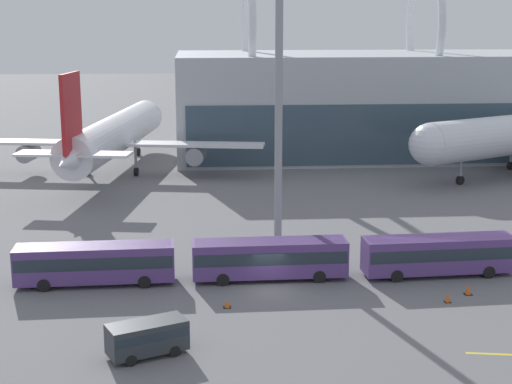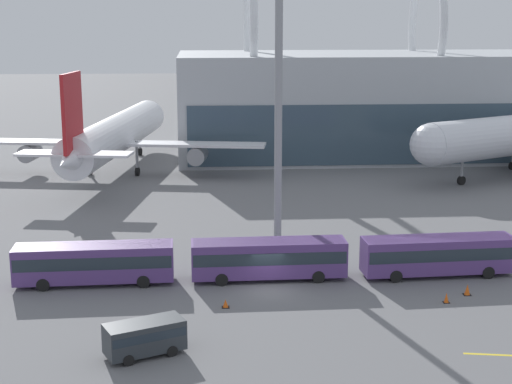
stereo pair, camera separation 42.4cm
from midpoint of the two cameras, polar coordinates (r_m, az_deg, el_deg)
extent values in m
plane|color=slate|center=(60.43, 1.19, -7.16)|extent=(440.00, 440.00, 0.00)
torus|color=white|center=(114.43, -0.31, 11.90)|extent=(1.10, 17.72, 17.72)
torus|color=white|center=(118.82, 12.41, 11.65)|extent=(1.10, 17.72, 17.72)
cylinder|color=white|center=(105.16, -9.97, 4.18)|extent=(10.66, 37.29, 4.87)
sphere|color=white|center=(122.92, -7.74, 5.50)|extent=(4.77, 4.77, 4.77)
cone|color=white|center=(87.70, -13.10, 2.31)|extent=(5.85, 8.75, 4.62)
cube|color=white|center=(103.14, -10.28, 3.52)|extent=(39.69, 9.53, 0.35)
cylinder|color=gray|center=(106.86, -16.01, 2.79)|extent=(2.80, 3.79, 2.28)
cylinder|color=gray|center=(100.99, -4.16, 2.69)|extent=(2.80, 3.79, 2.28)
cube|color=red|center=(87.79, -13.09, 5.65)|extent=(1.35, 6.01, 8.61)
cube|color=white|center=(88.45, -12.94, 2.73)|extent=(13.00, 5.16, 0.28)
cylinder|color=gray|center=(117.41, -8.36, 3.89)|extent=(0.36, 0.36, 4.06)
cylinder|color=black|center=(117.74, -8.33, 2.92)|extent=(0.62, 1.16, 1.10)
cylinder|color=gray|center=(104.30, -11.92, 2.62)|extent=(0.36, 0.36, 4.06)
cylinder|color=black|center=(104.68, -11.87, 1.53)|extent=(0.62, 1.16, 1.10)
cylinder|color=gray|center=(102.62, -8.54, 2.59)|extent=(0.36, 0.36, 4.06)
cylinder|color=black|center=(103.00, -8.50, 1.48)|extent=(0.62, 1.16, 1.10)
sphere|color=silver|center=(95.25, 12.74, 3.39)|extent=(5.06, 5.06, 5.06)
cylinder|color=gray|center=(115.81, 15.58, 3.62)|extent=(4.17, 3.93, 2.74)
cylinder|color=gray|center=(99.39, 14.90, 2.07)|extent=(0.36, 0.36, 4.42)
cylinder|color=black|center=(99.81, 14.83, 0.82)|extent=(1.18, 0.90, 1.10)
cylinder|color=black|center=(111.27, 18.25, 1.82)|extent=(1.18, 0.90, 1.10)
cube|color=#56387A|center=(62.42, -11.49, -5.04)|extent=(12.32, 3.03, 2.80)
cube|color=#232D38|center=(62.34, -11.50, -4.79)|extent=(12.08, 3.06, 0.98)
cube|color=silver|center=(62.03, -11.54, -3.86)|extent=(11.95, 2.94, 0.12)
cylinder|color=black|center=(63.70, -7.92, -5.74)|extent=(1.01, 0.33, 1.00)
cylinder|color=black|center=(61.39, -8.00, -6.47)|extent=(1.01, 0.33, 1.00)
cylinder|color=black|center=(64.48, -14.70, -5.82)|extent=(1.01, 0.33, 1.00)
cylinder|color=black|center=(62.19, -15.05, -6.54)|extent=(1.01, 0.33, 1.00)
cube|color=#56387A|center=(62.30, 1.13, -4.81)|extent=(12.29, 2.87, 2.80)
cube|color=#232D38|center=(62.21, 1.13, -4.56)|extent=(12.04, 2.90, 0.98)
cube|color=silver|center=(61.90, 1.13, -3.63)|extent=(11.92, 2.78, 0.12)
cylinder|color=black|center=(64.34, 4.39, -5.46)|extent=(1.01, 0.32, 1.00)
cylinder|color=black|center=(62.05, 4.75, -6.17)|extent=(1.01, 0.32, 1.00)
cylinder|color=black|center=(63.59, -2.41, -5.65)|extent=(1.01, 0.32, 1.00)
cylinder|color=black|center=(61.28, -2.31, -6.38)|extent=(1.01, 0.32, 1.00)
cube|color=#56387A|center=(64.87, 13.27, -4.44)|extent=(12.37, 3.32, 2.80)
cube|color=#232D38|center=(64.79, 13.28, -4.20)|extent=(12.13, 3.34, 0.98)
cube|color=silver|center=(64.49, 13.33, -3.30)|extent=(12.00, 3.22, 0.12)
cylinder|color=black|center=(67.71, 15.88, -4.99)|extent=(1.02, 0.36, 1.00)
cylinder|color=black|center=(65.58, 16.71, -5.63)|extent=(1.02, 0.36, 1.00)
cylinder|color=black|center=(65.18, 9.69, -5.36)|extent=(1.02, 0.36, 1.00)
cylinder|color=black|center=(62.97, 10.33, -6.05)|extent=(1.02, 0.36, 1.00)
cube|color=#2D3338|center=(49.61, -7.86, -10.37)|extent=(5.27, 3.82, 1.88)
cube|color=#232D38|center=(49.49, -7.87, -10.05)|extent=(5.14, 3.78, 0.56)
cylinder|color=black|center=(51.23, -6.69, -10.64)|extent=(0.73, 0.48, 0.70)
cylinder|color=black|center=(49.60, -5.88, -11.44)|extent=(0.73, 0.48, 0.70)
cylinder|color=black|center=(50.39, -9.74, -11.16)|extent=(0.73, 0.48, 0.70)
cylinder|color=black|center=(48.73, -9.02, -12.00)|extent=(0.73, 0.48, 0.70)
cylinder|color=gray|center=(69.22, 1.82, 6.07)|extent=(0.69, 0.69, 24.99)
cube|color=black|center=(61.63, 15.29, -7.22)|extent=(0.58, 0.58, 0.02)
cone|color=#EA5914|center=(61.49, 15.31, -6.86)|extent=(0.43, 0.43, 0.80)
cube|color=black|center=(57.12, -2.01, -8.37)|extent=(0.55, 0.55, 0.02)
cone|color=#EA5914|center=(57.01, -2.01, -8.09)|extent=(0.41, 0.41, 0.58)
cube|color=black|center=(59.68, 13.86, -7.80)|extent=(0.47, 0.47, 0.02)
cone|color=#EA5914|center=(59.55, 13.88, -7.46)|extent=(0.35, 0.35, 0.74)
camera|label=1|loc=(0.21, -89.84, 0.04)|focal=55.00mm
camera|label=2|loc=(0.21, 90.16, -0.04)|focal=55.00mm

